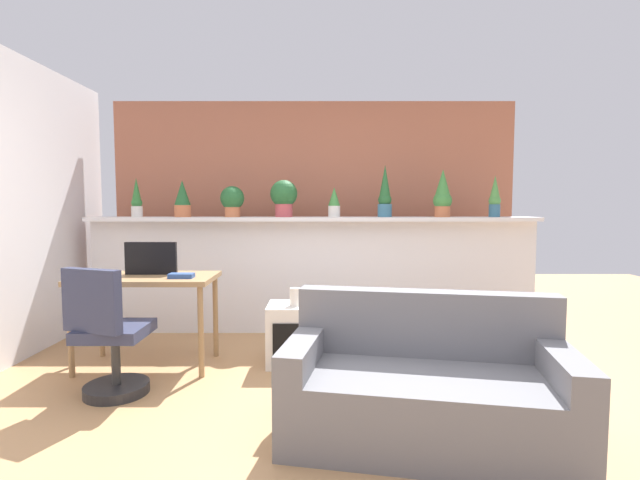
% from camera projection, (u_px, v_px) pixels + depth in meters
% --- Properties ---
extents(ground_plane, '(12.00, 12.00, 0.00)m').
position_uv_depth(ground_plane, '(308.00, 418.00, 2.88)').
color(ground_plane, tan).
extents(divider_wall, '(4.56, 0.16, 1.16)m').
position_uv_depth(divider_wall, '(312.00, 276.00, 4.83)').
color(divider_wall, silver).
rests_on(divider_wall, ground).
extents(plant_shelf, '(4.56, 0.38, 0.04)m').
position_uv_depth(plant_shelf, '(312.00, 219.00, 4.75)').
color(plant_shelf, silver).
rests_on(plant_shelf, divider_wall).
extents(brick_wall_behind, '(4.56, 0.10, 2.50)m').
position_uv_depth(brick_wall_behind, '(313.00, 211.00, 5.38)').
color(brick_wall_behind, '#AD664C').
rests_on(brick_wall_behind, ground).
extents(potted_plant_0, '(0.11, 0.11, 0.40)m').
position_uv_depth(potted_plant_0, '(135.00, 200.00, 4.74)').
color(potted_plant_0, silver).
rests_on(potted_plant_0, plant_shelf).
extents(potted_plant_1, '(0.17, 0.17, 0.38)m').
position_uv_depth(potted_plant_1, '(181.00, 199.00, 4.73)').
color(potted_plant_1, '#C66B42').
rests_on(potted_plant_1, plant_shelf).
extents(potted_plant_2, '(0.24, 0.24, 0.32)m').
position_uv_depth(potted_plant_2, '(231.00, 200.00, 4.73)').
color(potted_plant_2, '#C66B42').
rests_on(potted_plant_2, plant_shelf).
extents(potted_plant_3, '(0.28, 0.28, 0.38)m').
position_uv_depth(potted_plant_3, '(282.00, 196.00, 4.73)').
color(potted_plant_3, '#B7474C').
rests_on(potted_plant_3, plant_shelf).
extents(potted_plant_4, '(0.12, 0.12, 0.30)m').
position_uv_depth(potted_plant_4, '(333.00, 202.00, 4.75)').
color(potted_plant_4, silver).
rests_on(potted_plant_4, plant_shelf).
extents(potted_plant_5, '(0.14, 0.14, 0.53)m').
position_uv_depth(potted_plant_5, '(383.00, 194.00, 4.73)').
color(potted_plant_5, '#386B84').
rests_on(potted_plant_5, plant_shelf).
extents(potted_plant_6, '(0.19, 0.19, 0.49)m').
position_uv_depth(potted_plant_6, '(441.00, 195.00, 4.73)').
color(potted_plant_6, '#C66B42').
rests_on(potted_plant_6, plant_shelf).
extents(potted_plant_7, '(0.12, 0.12, 0.42)m').
position_uv_depth(potted_plant_7, '(493.00, 198.00, 4.73)').
color(potted_plant_7, '#386B84').
rests_on(potted_plant_7, plant_shelf).
extents(desk, '(1.10, 0.60, 0.75)m').
position_uv_depth(desk, '(145.00, 286.00, 3.76)').
color(desk, '#99754C').
rests_on(desk, ground).
extents(tv_monitor, '(0.42, 0.04, 0.27)m').
position_uv_depth(tv_monitor, '(149.00, 258.00, 3.83)').
color(tv_monitor, black).
rests_on(tv_monitor, desk).
extents(office_chair, '(0.50, 0.51, 0.91)m').
position_uv_depth(office_chair, '(107.00, 342.00, 3.17)').
color(office_chair, '#262628').
rests_on(office_chair, ground).
extents(side_cube_shelf, '(0.40, 0.41, 0.50)m').
position_uv_depth(side_cube_shelf, '(291.00, 334.00, 3.86)').
color(side_cube_shelf, silver).
rests_on(side_cube_shelf, ground).
extents(vase_on_shelf, '(0.09, 0.09, 0.15)m').
position_uv_depth(vase_on_shelf, '(294.00, 297.00, 3.80)').
color(vase_on_shelf, silver).
rests_on(vase_on_shelf, side_cube_shelf).
extents(book_on_desk, '(0.19, 0.11, 0.04)m').
position_uv_depth(book_on_desk, '(180.00, 276.00, 3.65)').
color(book_on_desk, '#2D4C8C').
rests_on(book_on_desk, desk).
extents(couch, '(1.67, 1.03, 0.80)m').
position_uv_depth(couch, '(424.00, 389.00, 2.63)').
color(couch, slate).
rests_on(couch, ground).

